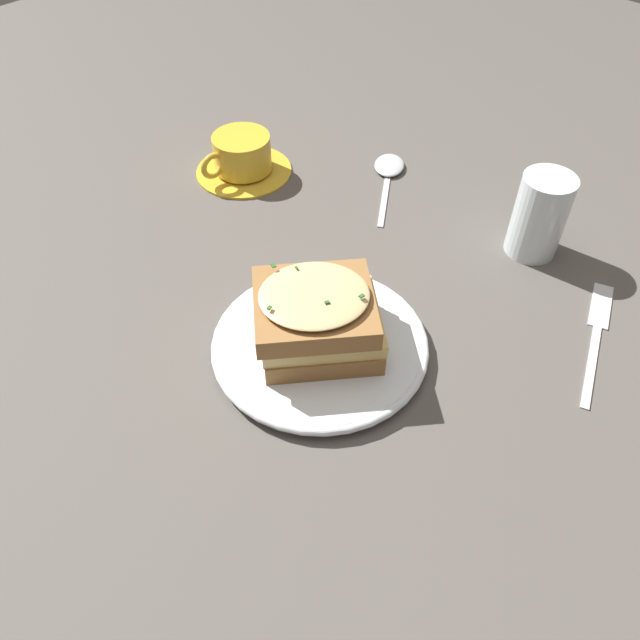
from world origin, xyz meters
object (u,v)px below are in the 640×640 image
at_px(sandwich, 318,317).
at_px(teacup_with_saucer, 242,157).
at_px(spoon, 389,169).
at_px(dinner_plate, 320,344).
at_px(water_glass, 540,216).
at_px(fork, 598,326).

distance_m(sandwich, teacup_with_saucer, 0.36).
bearing_deg(spoon, sandwich, -97.52).
bearing_deg(dinner_plate, sandwich, -123.93).
bearing_deg(teacup_with_saucer, dinner_plate, 65.94).
distance_m(water_glass, fork, 0.15).
distance_m(teacup_with_saucer, water_glass, 0.42).
bearing_deg(spoon, teacup_with_saucer, -170.50).
bearing_deg(teacup_with_saucer, spoon, 138.21).
relative_size(dinner_plate, sandwich, 1.39).
bearing_deg(spoon, dinner_plate, -97.16).
xyz_separation_m(dinner_plate, teacup_with_saucer, (-0.31, 0.18, 0.02)).
height_order(sandwich, teacup_with_saucer, sandwich).
distance_m(dinner_plate, spoon, 0.36).
distance_m(water_glass, spoon, 0.25).
relative_size(dinner_plate, water_glass, 2.20).
height_order(dinner_plate, spoon, dinner_plate).
bearing_deg(water_glass, teacup_with_saucer, -162.21).
relative_size(sandwich, teacup_with_saucer, 1.20).
relative_size(water_glass, spoon, 0.67).
bearing_deg(fork, water_glass, 131.51).
distance_m(dinner_plate, teacup_with_saucer, 0.36).
bearing_deg(sandwich, water_glass, 74.71).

